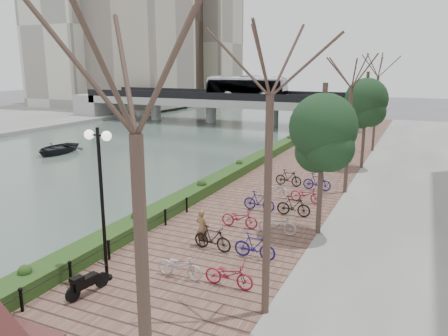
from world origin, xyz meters
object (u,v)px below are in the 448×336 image
Objects in this scene: lamppost at (100,173)px; pedestrian at (202,227)px; motorcycle at (88,282)px; boat at (57,148)px.

lamppost reaches higher than pedestrian.
motorcycle is at bearing -83.41° from lamppost.
motorcycle is 0.90× the size of pedestrian.
boat is (-21.85, 13.87, -0.77)m from pedestrian.
lamppost is 3.41× the size of pedestrian.
lamppost reaches higher than motorcycle.
motorcycle is 0.30× the size of boat.
lamppost is 3.49m from motorcycle.
lamppost is at bearing 107.07° from motorcycle.
pedestrian reaches higher than motorcycle.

